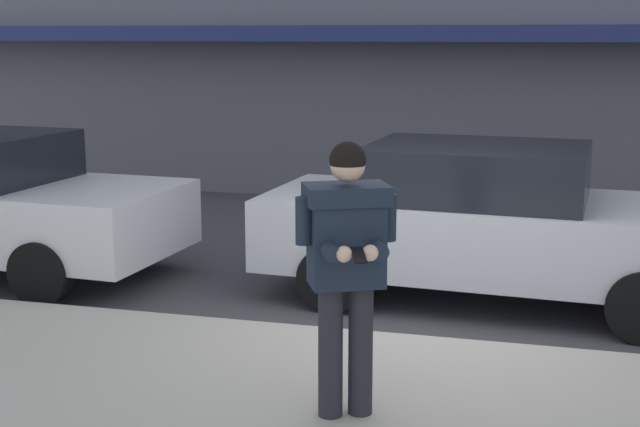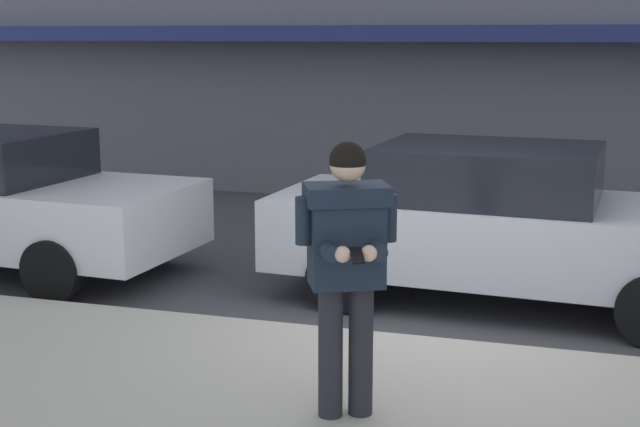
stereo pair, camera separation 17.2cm
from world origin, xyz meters
name	(u,v)px [view 2 (the right image)]	position (x,y,z in m)	size (l,w,h in m)	color
ground_plane	(423,344)	(0.00, 0.00, 0.00)	(80.00, 80.00, 0.00)	#3D3D42
curb_paint_line	(543,353)	(1.00, 0.05, 0.00)	(28.00, 0.12, 0.01)	silver
parked_sedan_mid	(501,223)	(0.49, 1.44, 0.79)	(4.61, 2.15, 1.54)	silver
man_texting_on_phone	(347,250)	(-0.17, -1.89, 1.25)	(0.62, 0.65, 1.81)	#23232B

